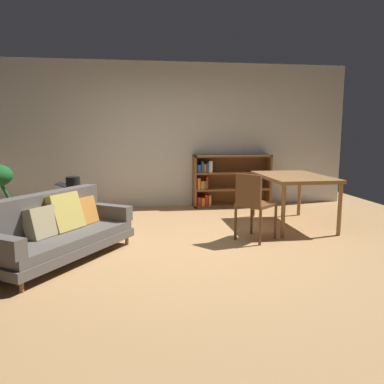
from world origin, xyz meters
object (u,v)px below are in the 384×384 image
open_laptop (74,187)px  dining_table (293,180)px  bookshelf (226,181)px  desk_speaker (73,185)px  dining_chair_near (253,202)px  media_console (78,209)px  fabric_couch (56,229)px

open_laptop → dining_table: size_ratio=0.33×
dining_table → bookshelf: size_ratio=0.96×
desk_speaker → bookshelf: size_ratio=0.16×
dining_chair_near → bookshelf: bookshelf is taller
open_laptop → bookshelf: bearing=20.1°
desk_speaker → dining_chair_near: bearing=-20.8°
dining_table → dining_chair_near: dining_chair_near is taller
open_laptop → bookshelf: 2.87m
open_laptop → desk_speaker: 0.51m
dining_table → media_console: bearing=172.5°
fabric_couch → media_console: fabric_couch is taller
fabric_couch → bookshelf: (2.61, 2.79, 0.14)m
dining_chair_near → media_console: bearing=154.3°
desk_speaker → dining_table: bearing=-3.3°
fabric_couch → bookshelf: bearing=47.0°
fabric_couch → media_console: 1.56m
open_laptop → bookshelf: size_ratio=0.32×
fabric_couch → media_console: size_ratio=1.55×
media_console → dining_table: bearing=-7.5°
desk_speaker → fabric_couch: bearing=-89.7°
open_laptop → dining_table: 3.40m
open_laptop → dining_table: (3.33, -0.68, 0.13)m
open_laptop → dining_chair_near: (2.48, -1.41, -0.05)m
fabric_couch → open_laptop: (-0.08, 1.81, 0.22)m
dining_table → dining_chair_near: 1.13m
bookshelf → media_console: bearing=-154.6°
fabric_couch → desk_speaker: 1.35m
desk_speaker → dining_chair_near: size_ratio=0.27×
dining_chair_near → desk_speaker: bearing=159.2°
desk_speaker → bookshelf: bearing=29.5°
fabric_couch → desk_speaker: (-0.01, 1.32, 0.32)m
fabric_couch → dining_chair_near: 2.44m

